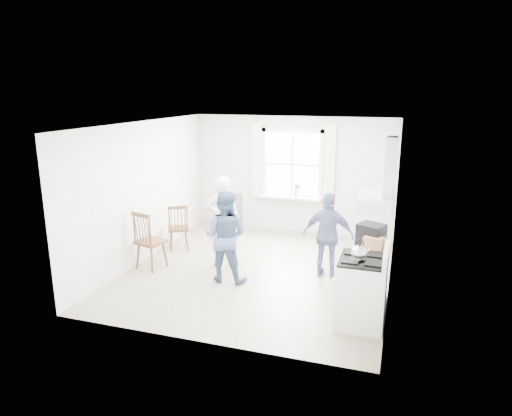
{
  "coord_description": "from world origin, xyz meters",
  "views": [
    {
      "loc": [
        2.31,
        -7.28,
        3.16
      ],
      "look_at": [
        -0.11,
        0.2,
        1.11
      ],
      "focal_mm": 32.0,
      "sensor_mm": 36.0,
      "label": 1
    }
  ],
  "objects": [
    {
      "name": "room_shell",
      "position": [
        0.0,
        0.0,
        1.3
      ],
      "size": [
        4.62,
        5.12,
        2.64
      ],
      "color": "gray",
      "rests_on": "ground"
    },
    {
      "name": "window_assembly",
      "position": [
        0.0,
        2.45,
        1.46
      ],
      "size": [
        1.88,
        0.24,
        1.7
      ],
      "color": "white",
      "rests_on": "room_shell"
    },
    {
      "name": "range_hood",
      "position": [
        2.07,
        -1.35,
        1.9
      ],
      "size": [
        0.45,
        0.76,
        0.94
      ],
      "color": "white",
      "rests_on": "room_shell"
    },
    {
      "name": "shelf_unit",
      "position": [
        -1.4,
        2.33,
        0.4
      ],
      "size": [
        0.4,
        0.3,
        0.8
      ],
      "primitive_type": "cube",
      "color": "gray",
      "rests_on": "ground"
    },
    {
      "name": "gas_stove",
      "position": [
        1.91,
        -1.35,
        0.48
      ],
      "size": [
        0.68,
        0.76,
        1.12
      ],
      "color": "white",
      "rests_on": "ground"
    },
    {
      "name": "kettle",
      "position": [
        1.85,
        -1.43,
        1.05
      ],
      "size": [
        0.21,
        0.21,
        0.29
      ],
      "color": "silver",
      "rests_on": "gas_stove"
    },
    {
      "name": "low_cabinet",
      "position": [
        1.98,
        -0.65,
        0.45
      ],
      "size": [
        0.5,
        0.55,
        0.9
      ],
      "primitive_type": "cube",
      "color": "white",
      "rests_on": "ground"
    },
    {
      "name": "stereo_stack",
      "position": [
        1.95,
        -0.59,
        1.06
      ],
      "size": [
        0.46,
        0.44,
        0.32
      ],
      "color": "black",
      "rests_on": "low_cabinet"
    },
    {
      "name": "cardboard_box",
      "position": [
        2.01,
        -0.76,
        0.99
      ],
      "size": [
        0.33,
        0.28,
        0.18
      ],
      "primitive_type": "cube",
      "rotation": [
        0.0,
        0.0,
        -0.32
      ],
      "color": "#AD7B53",
      "rests_on": "low_cabinet"
    },
    {
      "name": "windsor_chair_a",
      "position": [
        -1.85,
        0.52,
        0.58
      ],
      "size": [
        0.54,
        0.54,
        0.95
      ],
      "color": "#4A2A17",
      "rests_on": "ground"
    },
    {
      "name": "windsor_chair_b",
      "position": [
        -1.93,
        -0.56,
        0.66
      ],
      "size": [
        0.56,
        0.55,
        1.08
      ],
      "color": "#4A2A17",
      "rests_on": "ground"
    },
    {
      "name": "person_left",
      "position": [
        -0.69,
        0.06,
        0.84
      ],
      "size": [
        0.71,
        0.71,
        1.68
      ],
      "primitive_type": "imported",
      "rotation": [
        0.0,
        0.0,
        3.32
      ],
      "color": "white",
      "rests_on": "ground"
    },
    {
      "name": "person_mid",
      "position": [
        -0.41,
        -0.55,
        0.78
      ],
      "size": [
        0.78,
        0.78,
        1.57
      ],
      "primitive_type": "imported",
      "rotation": [
        0.0,
        0.0,
        3.16
      ],
      "color": "#465B83",
      "rests_on": "ground"
    },
    {
      "name": "person_right",
      "position": [
        1.2,
        0.15,
        0.74
      ],
      "size": [
        0.87,
        0.87,
        1.49
      ],
      "primitive_type": "imported",
      "rotation": [
        0.0,
        0.0,
        3.14
      ],
      "color": "navy",
      "rests_on": "ground"
    },
    {
      "name": "potted_plant",
      "position": [
        0.14,
        2.36,
        1.0
      ],
      "size": [
        0.21,
        0.21,
        0.29
      ],
      "primitive_type": "imported",
      "rotation": [
        0.0,
        0.0,
        -0.42
      ],
      "color": "#377C3B",
      "rests_on": "window_assembly"
    }
  ]
}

